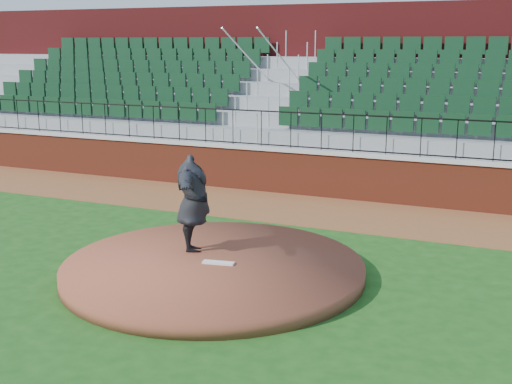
# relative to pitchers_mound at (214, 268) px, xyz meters

# --- Properties ---
(ground) EXTENTS (90.00, 90.00, 0.00)m
(ground) POSITION_rel_pitchers_mound_xyz_m (0.23, -0.08, -0.12)
(ground) COLOR #184614
(ground) RESTS_ON ground
(warning_track) EXTENTS (34.00, 3.20, 0.01)m
(warning_track) POSITION_rel_pitchers_mound_xyz_m (0.23, 5.32, -0.12)
(warning_track) COLOR brown
(warning_track) RESTS_ON ground
(field_wall) EXTENTS (34.00, 0.35, 1.20)m
(field_wall) POSITION_rel_pitchers_mound_xyz_m (0.23, 6.92, 0.47)
(field_wall) COLOR maroon
(field_wall) RESTS_ON ground
(wall_cap) EXTENTS (34.00, 0.45, 0.10)m
(wall_cap) POSITION_rel_pitchers_mound_xyz_m (0.23, 6.92, 1.12)
(wall_cap) COLOR #B7B7B7
(wall_cap) RESTS_ON field_wall
(wall_railing) EXTENTS (34.00, 0.05, 1.00)m
(wall_railing) POSITION_rel_pitchers_mound_xyz_m (0.23, 6.92, 1.67)
(wall_railing) COLOR black
(wall_railing) RESTS_ON wall_cap
(seating_stands) EXTENTS (34.00, 5.10, 4.60)m
(seating_stands) POSITION_rel_pitchers_mound_xyz_m (0.23, 9.64, 2.18)
(seating_stands) COLOR gray
(seating_stands) RESTS_ON ground
(concourse_wall) EXTENTS (34.00, 0.50, 5.50)m
(concourse_wall) POSITION_rel_pitchers_mound_xyz_m (0.23, 12.44, 2.62)
(concourse_wall) COLOR maroon
(concourse_wall) RESTS_ON ground
(pitchers_mound) EXTENTS (5.55, 5.55, 0.25)m
(pitchers_mound) POSITION_rel_pitchers_mound_xyz_m (0.00, 0.00, 0.00)
(pitchers_mound) COLOR brown
(pitchers_mound) RESTS_ON ground
(pitching_rubber) EXTENTS (0.60, 0.25, 0.04)m
(pitching_rubber) POSITION_rel_pitchers_mound_xyz_m (0.13, -0.05, 0.14)
(pitching_rubber) COLOR white
(pitching_rubber) RESTS_ON pitchers_mound
(pitcher) EXTENTS (1.64, 2.36, 1.90)m
(pitcher) POSITION_rel_pitchers_mound_xyz_m (-0.66, 0.46, 1.07)
(pitcher) COLOR black
(pitcher) RESTS_ON pitchers_mound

